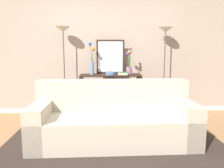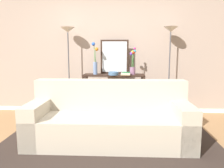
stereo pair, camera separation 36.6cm
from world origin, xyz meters
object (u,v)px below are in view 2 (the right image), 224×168
Objects in this scene: book_stack at (126,74)px; fruit_bowl at (113,73)px; vase_tall_flowers at (95,61)px; floor_lamp_right at (170,47)px; vase_short_flowers at (133,65)px; couch at (109,120)px; floor_lamp_left at (68,47)px; wall_mirror at (115,57)px; book_row_under_console at (96,113)px; console_table at (114,88)px.

fruit_bowl is at bearing 178.60° from book_stack.
floor_lamp_right is at bearing 3.57° from vase_tall_flowers.
vase_tall_flowers is 1.19× the size of vase_short_flowers.
book_stack reaches higher than couch.
floor_lamp_left reaches higher than wall_mirror.
couch is 4.30× the size of vase_short_flowers.
vase_tall_flowers is (0.55, -0.09, -0.28)m from floor_lamp_left.
wall_mirror is at bearing 158.13° from vase_short_flowers.
book_stack is (-0.14, -0.15, -0.17)m from vase_short_flowers.
floor_lamp_left is at bearing 170.40° from book_stack.
book_row_under_console is at bearing -177.52° from floor_lamp_right.
couch reaches higher than book_row_under_console.
couch is 2.04m from floor_lamp_right.
book_stack reaches higher than book_row_under_console.
vase_tall_flowers is (-1.47, -0.09, -0.28)m from floor_lamp_right.
floor_lamp_left is 0.95m from wall_mirror.
floor_lamp_right is at bearing 3.62° from vase_short_flowers.
fruit_bowl is 0.76× the size of book_row_under_console.
vase_tall_flowers reaches higher than fruit_bowl.
floor_lamp_right is 1.03m from book_stack.
couch is 1.52m from vase_short_flowers.
floor_lamp_left is (-0.92, 0.06, 0.82)m from console_table.
vase_short_flowers is 2.81× the size of book_stack.
fruit_bowl is at bearing -19.23° from book_row_under_console.
floor_lamp_left is at bearing 173.50° from book_row_under_console.
console_table is 0.63m from wall_mirror.
floor_lamp_right reaches higher than vase_short_flowers.
fruit_bowl is (-0.00, -0.13, 0.30)m from console_table.
book_row_under_console is at bearing 167.56° from book_stack.
floor_lamp_right is at bearing -0.00° from floor_lamp_left.
book_row_under_console is at bearing -178.65° from vase_short_flowers.
couch is 1.28m from book_stack.
console_table is 1.37m from floor_lamp_right.
vase_short_flowers is at bearing -2.04° from floor_lamp_left.
wall_mirror is 3.50× the size of fruit_bowl.
vase_tall_flowers is 2.43× the size of book_row_under_console.
floor_lamp_right is (2.02, -0.00, -0.00)m from floor_lamp_left.
couch is 1.51m from vase_tall_flowers.
wall_mirror is (0.01, 1.42, 0.89)m from couch.
vase_short_flowers is at bearing 73.45° from couch.
vase_short_flowers is (0.74, 0.05, -0.07)m from vase_tall_flowers.
wall_mirror is at bearing 127.46° from book_stack.
console_table is at bearing 4.37° from vase_tall_flowers.
fruit_bowl reaches higher than couch.
vase_short_flowers reaches higher than fruit_bowl.
vase_tall_flowers is (-0.37, -0.03, 0.53)m from console_table.
vase_short_flowers is at bearing 1.35° from book_row_under_console.
vase_tall_flowers is at bearing -176.47° from vase_short_flowers.
floor_lamp_right is 3.36× the size of vase_short_flowers.
console_table is at bearing 89.66° from couch.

